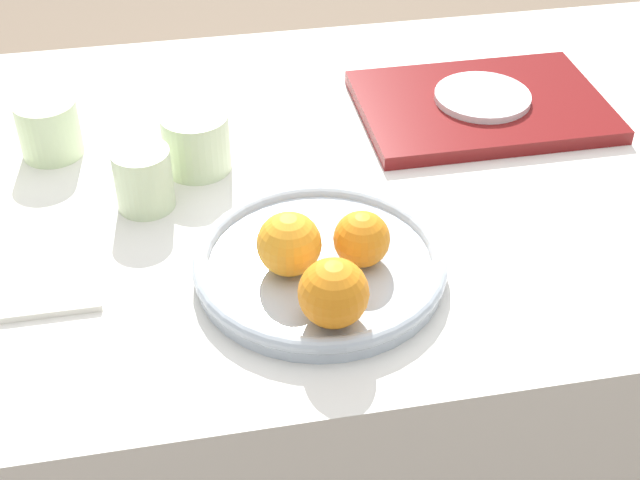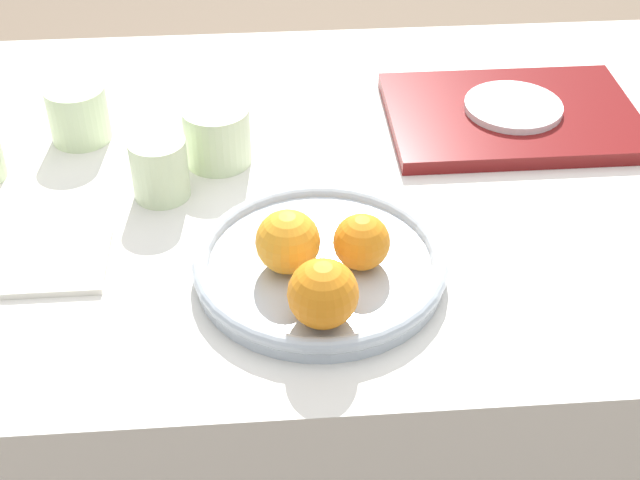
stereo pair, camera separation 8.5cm
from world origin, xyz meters
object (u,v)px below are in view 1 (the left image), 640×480
fruit_platter (320,265)px  serving_tray (481,106)px  cup_3 (49,128)px  orange_1 (334,293)px  side_plate (483,97)px  cup_0 (143,179)px  cup_1 (196,142)px  orange_2 (289,244)px  napkin (39,283)px  orange_0 (362,239)px

fruit_platter → serving_tray: size_ratio=0.81×
cup_3 → orange_1: bearing=-53.9°
side_plate → cup_0: cup_0 is taller
serving_tray → cup_0: bearing=-163.8°
serving_tray → cup_1: 0.42m
orange_2 → orange_1: bearing=-70.6°
orange_1 → cup_3: bearing=126.1°
orange_2 → napkin: bearing=170.2°
fruit_platter → cup_0: size_ratio=3.61×
orange_0 → serving_tray: size_ratio=0.18×
orange_2 → serving_tray: (0.33, 0.32, -0.05)m
napkin → cup_1: bearing=46.8°
fruit_platter → napkin: fruit_platter is taller
orange_2 → side_plate: 0.46m
fruit_platter → serving_tray: bearing=46.6°
fruit_platter → orange_2: bearing=-168.2°
orange_0 → cup_1: bearing=122.3°
cup_3 → orange_2: bearing=-50.3°
side_plate → cup_1: cup_1 is taller
fruit_platter → cup_0: (-0.18, 0.17, 0.02)m
cup_0 → napkin: size_ratio=0.57×
cup_0 → napkin: bearing=-132.8°
cup_1 → orange_1: bearing=-71.8°
side_plate → cup_1: bearing=-170.7°
orange_2 → fruit_platter: bearing=11.8°
cup_0 → fruit_platter: bearing=-42.8°
serving_tray → napkin: serving_tray is taller
napkin → orange_0: bearing=-7.8°
cup_0 → cup_3: (-0.12, 0.14, -0.00)m
orange_1 → side_plate: (0.30, 0.40, -0.03)m
cup_0 → cup_3: 0.19m
side_plate → cup_1: 0.41m
orange_1 → cup_0: size_ratio=0.92×
napkin → fruit_platter: bearing=-7.4°
serving_tray → cup_1: (-0.41, -0.07, 0.03)m
fruit_platter → orange_0: (0.04, -0.01, 0.04)m
orange_2 → cup_0: (-0.15, 0.18, -0.02)m
orange_1 → cup_3: size_ratio=0.90×
orange_1 → orange_2: 0.09m
orange_2 → cup_0: bearing=130.0°
orange_2 → side_plate: bearing=44.0°
orange_1 → serving_tray: orange_1 is taller
orange_2 → orange_0: bearing=-1.0°
orange_2 → cup_1: 0.26m
fruit_platter → orange_0: bearing=-11.1°
orange_2 → side_plate: size_ratio=0.52×
orange_2 → side_plate: orange_2 is taller
orange_2 → side_plate: (0.33, 0.32, -0.03)m
orange_1 → orange_2: size_ratio=1.03×
fruit_platter → cup_1: bearing=115.3°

